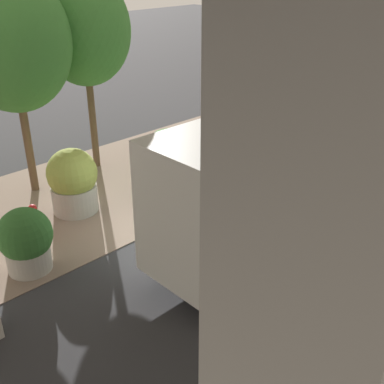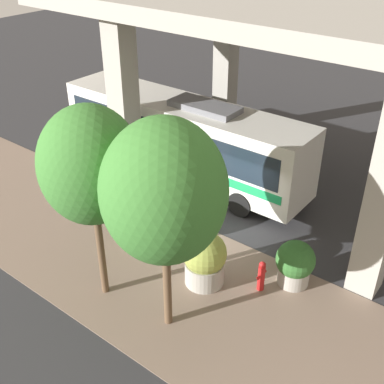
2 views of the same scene
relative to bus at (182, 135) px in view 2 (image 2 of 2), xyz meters
name	(u,v)px [view 2 (image 2 of 2)]	position (x,y,z in m)	size (l,w,h in m)	color
ground_plane	(221,235)	(-2.65, -3.92, -1.95)	(80.00, 80.00, 0.00)	#2D2D30
sidewalk_strip	(168,279)	(-5.65, -3.92, -1.94)	(6.00, 40.00, 0.02)	#7A6656
overpass	(293,26)	(1.35, -3.92, 4.71)	(9.40, 18.15, 7.66)	#9E998E
bus	(182,135)	(0.00, 0.00, 0.00)	(2.57, 11.49, 3.60)	silver
fire_hydrant	(261,276)	(-4.26, -6.50, -1.40)	(0.46, 0.22, 1.09)	#B21919
planter_front	(295,263)	(-3.37, -7.16, -1.17)	(1.23, 1.23, 1.55)	#9E998E
planter_middle	(205,259)	(-5.04, -4.92, -1.04)	(1.37, 1.37, 1.84)	#9E998E
planter_back	(148,218)	(-4.43, -2.01, -1.05)	(1.59, 1.59, 1.83)	#9E998E
street_tree_near	(164,192)	(-7.05, -5.11, 2.42)	(3.16, 3.16, 6.28)	brown
street_tree_far	(90,166)	(-7.26, -2.74, 2.45)	(2.78, 2.78, 6.09)	brown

